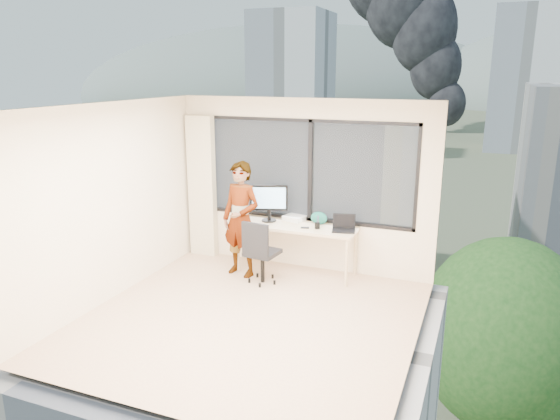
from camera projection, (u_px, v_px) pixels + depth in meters
The scene contains 24 objects.
floor at pixel (250, 318), 6.50m from camera, with size 4.00×4.00×0.01m, color #D2B488.
ceiling at pixel (247, 106), 5.83m from camera, with size 4.00×4.00×0.01m, color white.
wall_front at pixel (147, 279), 4.37m from camera, with size 4.00×0.01×2.60m, color beige.
wall_left at pixel (111, 203), 6.88m from camera, with size 0.01×4.00×2.60m, color beige.
wall_right at pixel (422, 238), 5.44m from camera, with size 0.01×4.00×2.60m, color beige.
window_wall at pixel (308, 170), 7.88m from camera, with size 3.30×0.16×1.55m, color black, non-canonical shape.
curtain at pixel (202, 187), 8.50m from camera, with size 0.45×0.14×2.30m, color beige.
desk at pixel (296, 249), 7.89m from camera, with size 1.80×0.60×0.75m, color beige.
chair at pixel (262, 251), 7.50m from camera, with size 0.49×0.49×0.96m, color black, non-canonical shape.
person at pixel (241, 219), 7.70m from camera, with size 0.63×0.41×1.72m, color #2D2D33.
monitor at pixel (269, 203), 7.94m from camera, with size 0.57×0.12×0.57m, color black, non-canonical shape.
game_console at pixel (294, 218), 8.04m from camera, with size 0.30×0.25×0.07m, color white.
laptop at pixel (344, 224), 7.47m from camera, with size 0.33×0.35×0.21m, color black, non-canonical shape.
cellphone at pixel (305, 228), 7.65m from camera, with size 0.12×0.06×0.01m, color black.
pen_cup at pixel (317, 226), 7.61m from camera, with size 0.08×0.08×0.10m, color black.
handbag at pixel (319, 218), 7.82m from camera, with size 0.25×0.13×0.19m, color #0C4A3B.
exterior_ground at pixel (476, 148), 117.75m from camera, with size 400.00×400.00×0.04m, color #515B3D.
near_bldg_a at pixel (313, 211), 38.44m from camera, with size 16.00×12.00×14.00m, color beige.
far_tower_a at pixel (292, 86), 104.26m from camera, with size 14.00×14.00×28.00m, color silver.
far_tower_b at pixel (522, 80), 111.00m from camera, with size 13.00×13.00×30.00m, color silver.
far_tower_d at pixel (279, 90), 163.33m from camera, with size 16.00×14.00×22.00m, color silver.
hill_a at pixel (291, 97), 340.17m from camera, with size 288.00×216.00×90.00m, color slate.
tree_a at pixel (173, 273), 34.55m from camera, with size 7.00×7.00×8.00m, color #1E4C19, non-canonical shape.
tree_b at pixel (501, 355), 23.67m from camera, with size 7.60×7.60×9.00m, color #1E4C19, non-canonical shape.
Camera 1 is at (2.54, -5.37, 2.99)m, focal length 33.53 mm.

